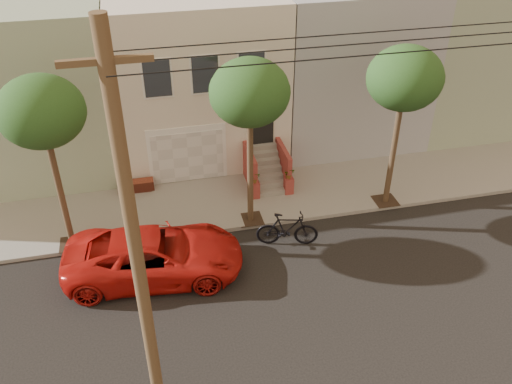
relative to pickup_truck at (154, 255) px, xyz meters
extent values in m
plane|color=black|center=(2.70, -1.82, -0.81)|extent=(90.00, 90.00, 0.00)
cube|color=gray|center=(2.70, 3.53, -0.73)|extent=(40.00, 3.70, 0.15)
cube|color=beige|center=(2.70, 9.38, 2.84)|extent=(7.00, 8.00, 7.00)
cube|color=#8FA182|center=(-4.10, 9.38, 2.84)|extent=(6.50, 8.00, 7.00)
cube|color=#9CA0A5|center=(9.50, 9.38, 2.84)|extent=(6.50, 8.00, 7.00)
cube|color=#8FA182|center=(16.00, 9.38, 2.84)|extent=(6.50, 8.00, 7.00)
cube|color=white|center=(1.80, 5.40, 0.59)|extent=(3.20, 0.12, 2.50)
cube|color=silver|center=(1.80, 5.34, 0.49)|extent=(2.90, 0.06, 2.20)
cube|color=gray|center=(1.80, 3.53, -0.65)|extent=(3.20, 3.70, 0.02)
cube|color=brown|center=(-0.40, 5.08, -0.44)|extent=(1.40, 0.45, 0.44)
cube|color=black|center=(4.90, 5.35, 1.74)|extent=(1.00, 0.06, 2.00)
cube|color=#3F4751|center=(0.90, 5.35, 3.94)|extent=(1.00, 0.06, 1.40)
cube|color=white|center=(0.90, 5.37, 3.94)|extent=(1.15, 0.05, 1.55)
cube|color=#3F4751|center=(2.70, 5.35, 3.94)|extent=(1.00, 0.06, 1.40)
cube|color=white|center=(2.70, 5.37, 3.94)|extent=(1.15, 0.05, 1.55)
cube|color=#3F4751|center=(4.50, 5.35, 3.94)|extent=(1.00, 0.06, 1.40)
cube|color=white|center=(4.50, 5.37, 3.94)|extent=(1.15, 0.05, 1.55)
cube|color=gray|center=(4.90, 3.56, -0.56)|extent=(1.20, 0.28, 0.20)
cube|color=gray|center=(4.90, 3.84, -0.36)|extent=(1.20, 0.28, 0.20)
cube|color=gray|center=(4.90, 4.12, -0.16)|extent=(1.20, 0.28, 0.20)
cube|color=gray|center=(4.90, 4.40, 0.04)|extent=(1.20, 0.28, 0.20)
cube|color=gray|center=(4.90, 4.68, 0.24)|extent=(1.20, 0.28, 0.20)
cube|color=gray|center=(4.90, 4.96, 0.44)|extent=(1.20, 0.28, 0.20)
cube|color=gray|center=(4.90, 5.24, 0.64)|extent=(1.20, 0.28, 0.20)
cube|color=maroon|center=(4.20, 4.40, 0.14)|extent=(0.18, 1.96, 1.60)
cube|color=maroon|center=(5.60, 4.40, 0.14)|extent=(0.18, 1.96, 1.60)
cube|color=maroon|center=(4.20, 3.52, -0.31)|extent=(0.35, 0.35, 0.70)
imported|color=#1D3F16|center=(4.20, 3.52, 0.27)|extent=(0.40, 0.35, 0.45)
cube|color=maroon|center=(5.60, 3.52, -0.31)|extent=(0.35, 0.35, 0.70)
imported|color=#1D3F16|center=(5.60, 3.52, 0.27)|extent=(0.41, 0.35, 0.45)
cube|color=#2D2116|center=(-2.80, 2.08, -0.65)|extent=(0.90, 0.90, 0.02)
cylinder|color=#3D2D1C|center=(-2.80, 2.08, 1.44)|extent=(0.22, 0.22, 4.20)
ellipsoid|color=#1D3F16|center=(-2.80, 2.08, 4.49)|extent=(2.70, 2.57, 2.29)
cube|color=#2D2116|center=(3.70, 2.08, -0.65)|extent=(0.90, 0.90, 0.02)
cylinder|color=#3D2D1C|center=(3.70, 2.08, 1.44)|extent=(0.22, 0.22, 4.20)
ellipsoid|color=#1D3F16|center=(3.70, 2.08, 4.49)|extent=(2.70, 2.57, 2.29)
cube|color=#2D2116|center=(9.20, 2.08, -0.65)|extent=(0.90, 0.90, 0.02)
cylinder|color=#3D2D1C|center=(9.20, 2.08, 1.44)|extent=(0.22, 0.22, 4.20)
ellipsoid|color=#1D3F16|center=(9.20, 2.08, 4.49)|extent=(2.70, 2.57, 2.29)
cylinder|color=#463220|center=(-0.30, -5.02, 4.19)|extent=(0.30, 0.30, 10.00)
cube|color=#463220|center=(-0.30, -5.02, 8.39)|extent=(1.60, 0.12, 0.12)
imported|color=red|center=(0.00, 0.00, 0.00)|extent=(6.06, 3.27, 1.62)
imported|color=black|center=(4.69, 0.54, -0.15)|extent=(2.29, 1.13, 1.32)
camera|label=1|loc=(0.18, -14.06, 11.55)|focal=38.00mm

